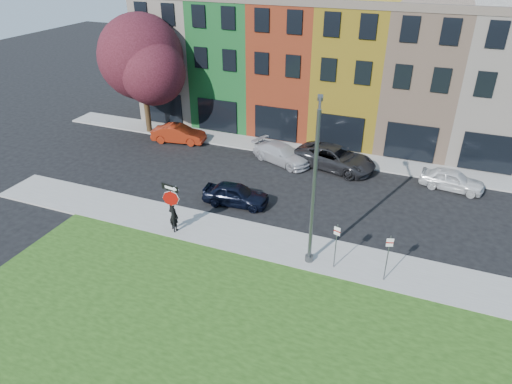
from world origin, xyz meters
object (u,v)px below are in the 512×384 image
at_px(man, 174,216).
at_px(street_lamp, 314,189).
at_px(stop_sign, 171,199).
at_px(sedan_near, 236,194).

relative_size(man, street_lamp, 0.22).
height_order(stop_sign, man, stop_sign).
bearing_deg(sedan_near, street_lamp, -128.40).
xyz_separation_m(man, sedan_near, (1.89, 3.91, -0.29)).
height_order(man, street_lamp, street_lamp).
relative_size(sedan_near, street_lamp, 0.53).
bearing_deg(man, stop_sign, 127.92).
relative_size(man, sedan_near, 0.41).
xyz_separation_m(stop_sign, street_lamp, (7.36, 0.52, 1.81)).
xyz_separation_m(stop_sign, sedan_near, (1.77, 4.17, -1.52)).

